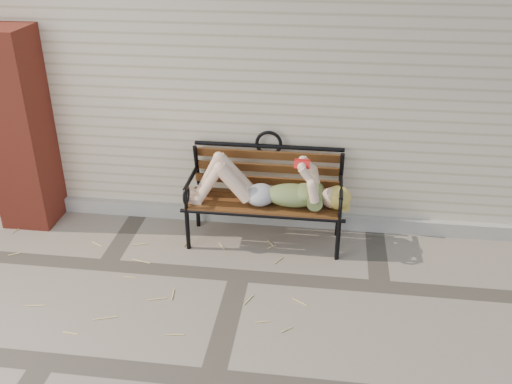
# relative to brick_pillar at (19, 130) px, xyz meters

# --- Properties ---
(ground) EXTENTS (80.00, 80.00, 0.00)m
(ground) POSITION_rel_brick_pillar_xyz_m (2.30, -0.75, -1.00)
(ground) COLOR #796D5D
(ground) RESTS_ON ground
(house_wall) EXTENTS (8.00, 4.00, 3.00)m
(house_wall) POSITION_rel_brick_pillar_xyz_m (2.30, 2.25, 0.50)
(house_wall) COLOR beige
(house_wall) RESTS_ON ground
(foundation_strip) EXTENTS (8.00, 0.10, 0.15)m
(foundation_strip) POSITION_rel_brick_pillar_xyz_m (2.30, 0.22, -0.93)
(foundation_strip) COLOR #ACA69C
(foundation_strip) RESTS_ON ground
(brick_pillar) EXTENTS (0.50, 0.50, 2.00)m
(brick_pillar) POSITION_rel_brick_pillar_xyz_m (0.00, 0.00, 0.00)
(brick_pillar) COLOR maroon
(brick_pillar) RESTS_ON ground
(garden_bench) EXTENTS (1.62, 0.64, 1.05)m
(garden_bench) POSITION_rel_brick_pillar_xyz_m (2.45, -0.05, -0.41)
(garden_bench) COLOR black
(garden_bench) RESTS_ON ground
(reading_woman) EXTENTS (1.53, 0.35, 0.48)m
(reading_woman) POSITION_rel_brick_pillar_xyz_m (2.47, -0.17, -0.38)
(reading_woman) COLOR #093545
(reading_woman) RESTS_ON ground
(straw_scatter) EXTENTS (2.71, 1.62, 0.01)m
(straw_scatter) POSITION_rel_brick_pillar_xyz_m (1.73, -1.17, -0.99)
(straw_scatter) COLOR #E5C670
(straw_scatter) RESTS_ON ground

